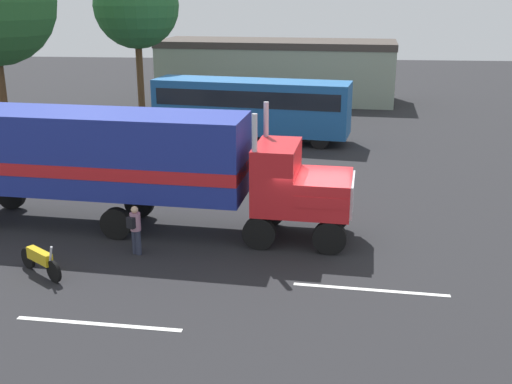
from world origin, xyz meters
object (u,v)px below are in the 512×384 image
person_bystander (135,228)px  tree_center (136,6)px  semi_truck (128,160)px  parked_bus (251,104)px  motorcycle (40,260)px

person_bystander → tree_center: bearing=104.6°
semi_truck → parked_bus: size_ratio=1.27×
person_bystander → motorcycle: person_bystander is taller
motorcycle → tree_center: (-3.43, 24.25, 6.75)m
semi_truck → parked_bus: 14.42m
person_bystander → parked_bus: (2.14, 16.45, 1.17)m
person_bystander → tree_center: (-5.84, 22.47, 6.34)m
motorcycle → parked_bus: bearing=76.0°
parked_bus → motorcycle: size_ratio=6.41×
parked_bus → tree_center: 11.25m
parked_bus → motorcycle: bearing=-104.0°
parked_bus → semi_truck: bearing=-101.8°
person_bystander → tree_center: 24.06m
semi_truck → motorcycle: 4.86m
semi_truck → tree_center: tree_center is taller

